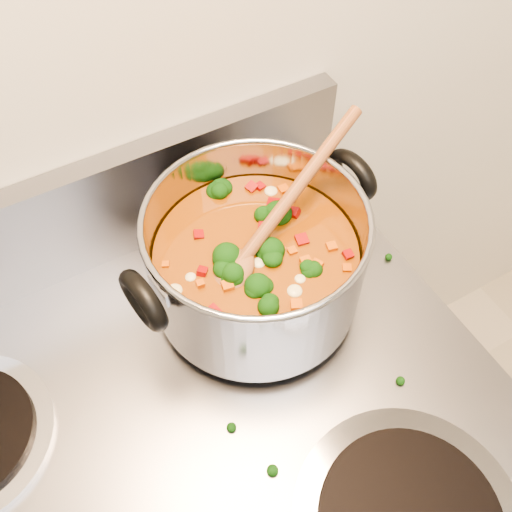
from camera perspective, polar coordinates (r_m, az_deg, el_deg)
The scene contains 3 objects.
stockpot at distance 0.68m, azimuth -0.01°, elevation -0.40°, with size 0.32×0.26×0.16m.
wooden_spoon at distance 0.66m, azimuth 0.88°, elevation 2.54°, with size 0.27×0.13×0.11m.
cooktop_crumbs at distance 0.75m, azimuth 7.46°, elevation -3.90°, with size 0.30×0.30×0.01m.
Camera 1 is at (-0.01, 0.97, 1.55)m, focal length 40.00 mm.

